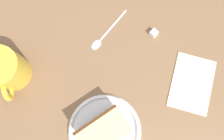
% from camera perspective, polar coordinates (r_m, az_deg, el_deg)
% --- Properties ---
extents(ground_plane, '(1.31, 1.31, 0.03)m').
position_cam_1_polar(ground_plane, '(0.56, -5.31, -2.60)').
color(ground_plane, brown).
extents(small_plate, '(0.17, 0.17, 0.02)m').
position_cam_1_polar(small_plate, '(0.52, -1.90, -15.26)').
color(small_plate, white).
rests_on(small_plate, ground_plane).
extents(cake_slice, '(0.11, 0.12, 0.07)m').
position_cam_1_polar(cake_slice, '(0.49, -2.23, -15.23)').
color(cake_slice, '#472814').
rests_on(cake_slice, small_plate).
extents(tea_mug, '(0.11, 0.09, 0.09)m').
position_cam_1_polar(tea_mug, '(0.55, -25.48, -0.39)').
color(tea_mug, gold).
rests_on(tea_mug, ground_plane).
extents(teaspoon, '(0.12, 0.09, 0.01)m').
position_cam_1_polar(teaspoon, '(0.56, -2.51, 8.29)').
color(teaspoon, silver).
rests_on(teaspoon, ground_plane).
extents(folded_napkin, '(0.15, 0.12, 0.01)m').
position_cam_1_polar(folded_napkin, '(0.57, 19.63, -3.21)').
color(folded_napkin, beige).
rests_on(folded_napkin, ground_plane).
extents(sugar_cube, '(0.02, 0.02, 0.02)m').
position_cam_1_polar(sugar_cube, '(0.57, 10.52, 9.14)').
color(sugar_cube, white).
rests_on(sugar_cube, ground_plane).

